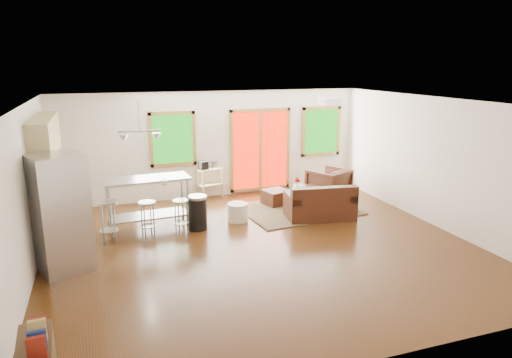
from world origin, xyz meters
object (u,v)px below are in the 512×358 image
object	(u,v)px
loveseat	(320,205)
coffee_table	(317,190)
armchair	(328,183)
ottoman	(276,197)
refrigerator	(61,213)
kitchen_cart	(209,173)
rug	(298,209)
island	(148,194)

from	to	relation	value
loveseat	coffee_table	xyz separation A→B (m)	(0.33, 0.84, 0.07)
armchair	ottoman	distance (m)	1.37
ottoman	refrigerator	xyz separation A→B (m)	(-4.47, -2.13, 0.77)
refrigerator	coffee_table	bearing A→B (deg)	-4.31
kitchen_cart	refrigerator	bearing A→B (deg)	-134.49
armchair	kitchen_cart	bearing A→B (deg)	-46.09
coffee_table	refrigerator	distance (m)	5.66
rug	armchair	size ratio (longest dim) A/B	2.89
coffee_table	armchair	world-z (taller)	armchair
armchair	coffee_table	bearing A→B (deg)	9.91
loveseat	armchair	distance (m)	1.42
coffee_table	armchair	xyz separation A→B (m)	(0.47, 0.32, 0.05)
ottoman	refrigerator	bearing A→B (deg)	-154.58
island	kitchen_cart	bearing A→B (deg)	46.20
loveseat	ottoman	size ratio (longest dim) A/B	2.89
coffee_table	refrigerator	xyz separation A→B (m)	(-5.35, -1.76, 0.57)
coffee_table	island	size ratio (longest dim) A/B	0.74
rug	coffee_table	world-z (taller)	coffee_table
loveseat	kitchen_cart	world-z (taller)	kitchen_cart
loveseat	armchair	world-z (taller)	armchair
armchair	island	world-z (taller)	island
kitchen_cart	armchair	bearing A→B (deg)	-21.81
island	kitchen_cart	size ratio (longest dim) A/B	1.79
ottoman	rug	bearing A→B (deg)	-57.82
rug	loveseat	bearing A→B (deg)	-72.62
armchair	island	bearing A→B (deg)	-16.18
refrigerator	rug	bearing A→B (deg)	-4.16
rug	armchair	world-z (taller)	armchair
coffee_table	island	bearing A→B (deg)	-175.60
loveseat	refrigerator	xyz separation A→B (m)	(-5.02, -0.92, 0.65)
rug	armchair	bearing A→B (deg)	25.50
armchair	kitchen_cart	distance (m)	2.93
refrigerator	kitchen_cart	size ratio (longest dim) A/B	2.00
rug	coffee_table	xyz separation A→B (m)	(0.55, 0.16, 0.36)
rug	armchair	distance (m)	1.20
island	rug	bearing A→B (deg)	2.29
rug	island	xyz separation A→B (m)	(-3.33, -0.13, 0.71)
coffee_table	kitchen_cart	world-z (taller)	kitchen_cart
armchair	island	distance (m)	4.40
coffee_table	ottoman	bearing A→B (deg)	157.45
rug	armchair	xyz separation A→B (m)	(1.02, 0.48, 0.42)
ottoman	island	distance (m)	3.12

